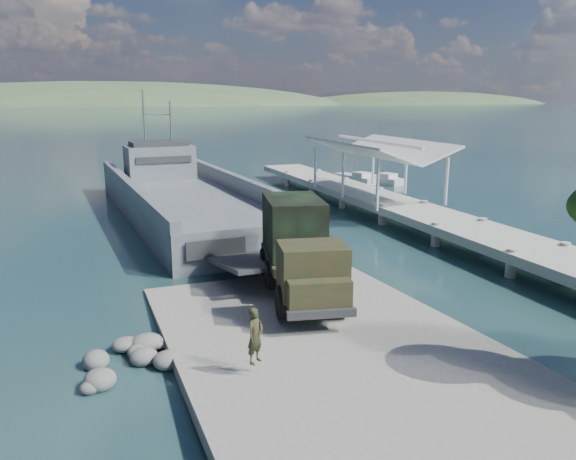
% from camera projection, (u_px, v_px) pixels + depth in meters
% --- Properties ---
extents(ground, '(1400.00, 1400.00, 0.00)m').
position_uv_depth(ground, '(324.00, 349.00, 18.88)').
color(ground, '#1B3E42').
rests_on(ground, ground).
extents(boat_ramp, '(10.00, 18.00, 0.50)m').
position_uv_depth(boat_ramp, '(336.00, 355.00, 17.91)').
color(boat_ramp, slate).
rests_on(boat_ramp, ground).
extents(shoreline_rocks, '(3.20, 5.60, 0.90)m').
position_uv_depth(shoreline_rocks, '(133.00, 374.00, 17.22)').
color(shoreline_rocks, '#5E5E5B').
rests_on(shoreline_rocks, ground).
extents(distant_headlands, '(1000.00, 240.00, 48.00)m').
position_uv_depth(distant_headlands, '(136.00, 105.00, 546.08)').
color(distant_headlands, '#375032').
rests_on(distant_headlands, ground).
extents(pier, '(6.40, 44.00, 6.10)m').
position_uv_depth(pier, '(383.00, 193.00, 40.05)').
color(pier, gray).
rests_on(pier, ground).
extents(landing_craft, '(9.76, 32.54, 9.56)m').
position_uv_depth(landing_craft, '(188.00, 206.00, 39.63)').
color(landing_craft, '#4E565C').
rests_on(landing_craft, ground).
extents(military_truck, '(3.89, 8.15, 3.64)m').
position_uv_depth(military_truck, '(299.00, 249.00, 22.62)').
color(military_truck, black).
rests_on(military_truck, boat_ramp).
extents(soldier, '(0.72, 0.68, 1.65)m').
position_uv_depth(soldier, '(255.00, 348.00, 15.92)').
color(soldier, black).
rests_on(soldier, boat_ramp).
extents(sailboat_near, '(2.68, 5.40, 6.33)m').
position_uv_depth(sailboat_near, '(356.00, 179.00, 55.73)').
color(sailboat_near, silver).
rests_on(sailboat_near, ground).
extents(sailboat_far, '(2.87, 5.32, 6.22)m').
position_uv_depth(sailboat_far, '(381.00, 180.00, 55.06)').
color(sailboat_far, silver).
rests_on(sailboat_far, ground).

